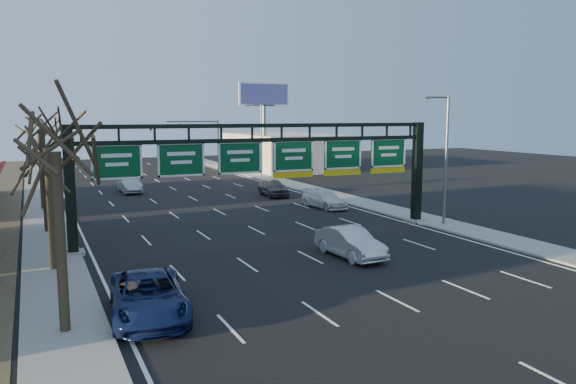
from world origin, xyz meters
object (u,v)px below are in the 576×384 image
sign_gantry (270,164)px  car_silver_sedan (350,243)px  car_white_wagon (324,199)px  car_blue_suv (148,296)px

sign_gantry → car_silver_sedan: bearing=-75.1°
car_silver_sedan → car_white_wagon: 16.58m
car_blue_suv → car_silver_sedan: (11.78, 4.70, -0.02)m
sign_gantry → car_blue_suv: bearing=-130.6°
sign_gantry → car_blue_suv: size_ratio=4.11×
car_silver_sedan → car_white_wagon: car_silver_sedan is taller
car_blue_suv → car_white_wagon: (18.42, 19.90, -0.12)m
car_blue_suv → car_silver_sedan: size_ratio=1.22×
car_silver_sedan → car_white_wagon: bearing=63.5°
car_white_wagon → car_blue_suv: bearing=-140.0°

